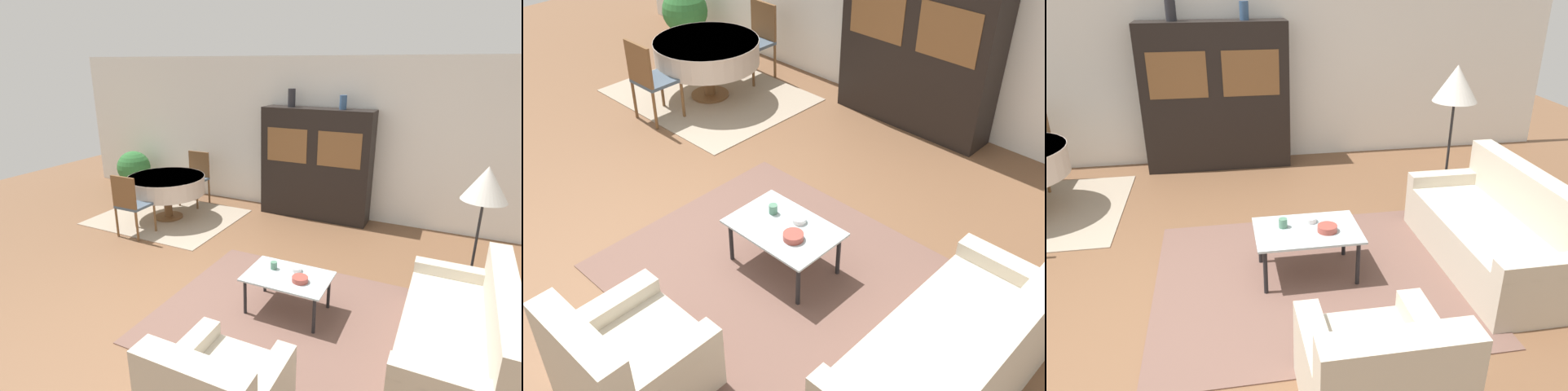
{
  "view_description": "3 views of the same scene",
  "coord_description": "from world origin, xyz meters",
  "views": [
    {
      "loc": [
        2.39,
        -3.09,
        2.59
      ],
      "look_at": [
        0.2,
        1.4,
        0.95
      ],
      "focal_mm": 28.0,
      "sensor_mm": 36.0,
      "label": 1
    },
    {
      "loc": [
        3.66,
        -2.33,
        3.54
      ],
      "look_at": [
        0.97,
        0.48,
        0.75
      ],
      "focal_mm": 42.0,
      "sensor_mm": 36.0,
      "label": 2
    },
    {
      "loc": [
        0.31,
        -3.27,
        2.44
      ],
      "look_at": [
        0.97,
        0.48,
        0.75
      ],
      "focal_mm": 35.0,
      "sensor_mm": 36.0,
      "label": 3
    }
  ],
  "objects": [
    {
      "name": "cup",
      "position": [
        0.77,
        0.55,
        0.48
      ],
      "size": [
        0.07,
        0.07,
        0.08
      ],
      "color": "#4C7A60",
      "rests_on": "coffee_table"
    },
    {
      "name": "potted_plant",
      "position": [
        -3.52,
        3.06,
        0.51
      ],
      "size": [
        0.67,
        0.67,
        0.87
      ],
      "color": "#4C4C51",
      "rests_on": "ground_plane"
    },
    {
      "name": "coffee_table",
      "position": [
        0.97,
        0.48,
        0.39
      ],
      "size": [
        0.89,
        0.61,
        0.42
      ],
      "color": "black",
      "rests_on": "area_rug"
    },
    {
      "name": "dining_rug",
      "position": [
        -1.99,
        2.18,
        0.01
      ],
      "size": [
        2.34,
        1.88,
        0.01
      ],
      "color": "gray",
      "rests_on": "ground_plane"
    },
    {
      "name": "armchair",
      "position": [
        1.09,
        -1.15,
        0.3
      ],
      "size": [
        0.84,
        0.87,
        0.83
      ],
      "color": "beige",
      "rests_on": "ground_plane"
    },
    {
      "name": "bowl",
      "position": [
        1.13,
        0.42,
        0.46
      ],
      "size": [
        0.17,
        0.17,
        0.06
      ],
      "color": "#9E4238",
      "rests_on": "coffee_table"
    },
    {
      "name": "dining_chair_far",
      "position": [
        -1.97,
        3.05,
        0.57
      ],
      "size": [
        0.44,
        0.44,
        0.98
      ],
      "rotation": [
        0.0,
        0.0,
        3.14
      ],
      "color": "brown",
      "rests_on": "dining_rug"
    },
    {
      "name": "area_rug",
      "position": [
        0.99,
        0.39,
        0.01
      ],
      "size": [
        2.64,
        2.3,
        0.01
      ],
      "color": "brown",
      "rests_on": "ground_plane"
    },
    {
      "name": "couch",
      "position": [
        2.65,
        0.36,
        0.3
      ],
      "size": [
        0.87,
        1.88,
        0.86
      ],
      "rotation": [
        0.0,
        0.0,
        1.57
      ],
      "color": "beige",
      "rests_on": "ground_plane"
    },
    {
      "name": "dining_chair_near",
      "position": [
        -1.97,
        1.3,
        0.57
      ],
      "size": [
        0.44,
        0.44,
        0.98
      ],
      "color": "brown",
      "rests_on": "dining_rug"
    },
    {
      "name": "display_cabinet",
      "position": [
        0.28,
        3.37,
        0.94
      ],
      "size": [
        1.86,
        0.43,
        1.88
      ],
      "color": "black",
      "rests_on": "ground_plane"
    },
    {
      "name": "ground_plane",
      "position": [
        0.0,
        0.0,
        0.0
      ],
      "size": [
        14.0,
        14.0,
        0.0
      ],
      "primitive_type": "plane",
      "color": "brown"
    },
    {
      "name": "dining_table",
      "position": [
        -1.97,
        2.17,
        0.6
      ],
      "size": [
        1.3,
        1.3,
        0.74
      ],
      "color": "brown",
      "rests_on": "dining_rug"
    },
    {
      "name": "bowl_small",
      "position": [
        1.01,
        0.62,
        0.46
      ],
      "size": [
        0.12,
        0.12,
        0.04
      ],
      "color": "white",
      "rests_on": "coffee_table"
    }
  ]
}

